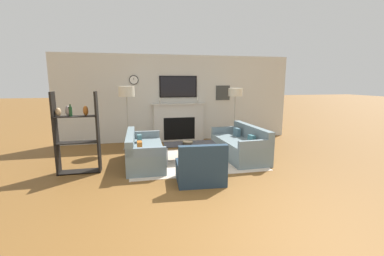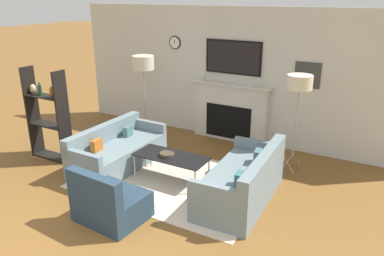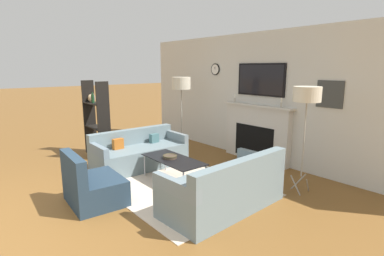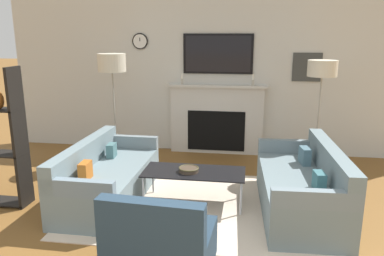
% 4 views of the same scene
% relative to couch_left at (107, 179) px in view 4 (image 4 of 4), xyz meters
% --- Properties ---
extents(fireplace_wall, '(7.45, 0.28, 2.70)m').
position_rel_couch_left_xyz_m(fireplace_wall, '(1.19, 2.28, 0.95)').
color(fireplace_wall, silver).
rests_on(fireplace_wall, ground_plane).
extents(area_rug, '(3.00, 2.14, 0.01)m').
position_rel_couch_left_xyz_m(area_rug, '(1.19, -0.00, -0.27)').
color(area_rug, beige).
rests_on(area_rug, ground_plane).
extents(couch_left, '(0.82, 1.84, 0.73)m').
position_rel_couch_left_xyz_m(couch_left, '(0.00, 0.00, 0.00)').
color(couch_left, slate).
rests_on(couch_left, ground_plane).
extents(couch_right, '(0.91, 1.85, 0.80)m').
position_rel_couch_left_xyz_m(couch_right, '(2.38, 0.00, 0.02)').
color(couch_right, slate).
rests_on(couch_right, ground_plane).
extents(armchair, '(0.92, 0.78, 0.78)m').
position_rel_couch_left_xyz_m(armchair, '(1.01, -1.37, -0.02)').
color(armchair, '#243749').
rests_on(armchair, ground_plane).
extents(coffee_table, '(1.24, 0.55, 0.42)m').
position_rel_couch_left_xyz_m(coffee_table, '(1.10, 0.04, 0.13)').
color(coffee_table, black).
rests_on(coffee_table, ground_plane).
extents(decorative_bowl, '(0.25, 0.25, 0.06)m').
position_rel_couch_left_xyz_m(decorative_bowl, '(1.04, 0.01, 0.18)').
color(decorative_bowl, '#483A2C').
rests_on(decorative_bowl, coffee_table).
extents(floor_lamp_left, '(0.43, 0.43, 1.76)m').
position_rel_couch_left_xyz_m(floor_lamp_left, '(-0.37, 1.36, 1.33)').
color(floor_lamp_left, '#9E998E').
rests_on(floor_lamp_left, ground_plane).
extents(floor_lamp_right, '(0.41, 0.41, 1.70)m').
position_rel_couch_left_xyz_m(floor_lamp_right, '(2.75, 1.36, 1.27)').
color(floor_lamp_right, '#9E998E').
rests_on(floor_lamp_right, ground_plane).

